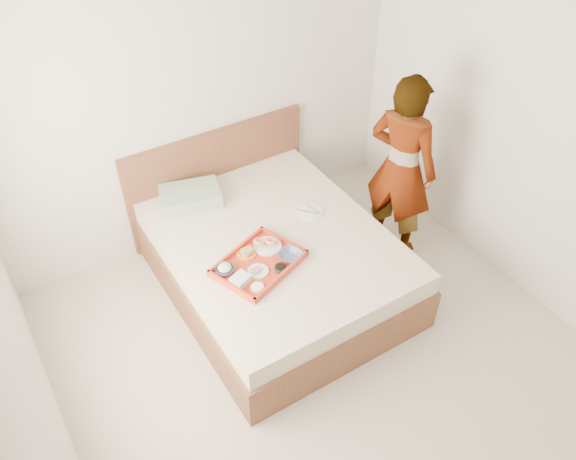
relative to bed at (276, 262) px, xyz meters
The scene contains 19 objects.
ground 1.04m from the bed, 94.02° to the right, with size 3.50×4.00×0.01m, color beige.
ceiling 2.54m from the bed, 94.02° to the right, with size 3.50×4.00×0.01m, color white.
wall_back 1.44m from the bed, 94.02° to the left, with size 3.50×0.01×2.60m, color silver.
wall_left 2.32m from the bed, 151.22° to the right, with size 0.01×4.00×2.60m, color silver.
wall_right 2.21m from the bed, 30.77° to the right, with size 0.01×4.00×2.60m, color silver.
bed is the anchor object (origin of this frame).
headboard 0.99m from the bed, 90.00° to the left, with size 1.65×0.06×0.95m, color brown.
pillow 0.88m from the bed, 116.31° to the left, with size 0.48×0.32×0.11m, color #85AD8A.
tray 0.44m from the bed, 142.15° to the right, with size 0.61×0.44×0.06m, color red.
prawn_plate 0.32m from the bed, 145.66° to the right, with size 0.21×0.21×0.01m, color white.
navy_bowl_big 0.40m from the bed, 97.13° to the right, with size 0.17×0.17×0.04m, color #1D2450.
sauce_dish 0.48m from the bed, 115.44° to the right, with size 0.09×0.09×0.03m, color black.
meat_plate 0.50m from the bed, 138.77° to the right, with size 0.15×0.15×0.01m, color white.
bread_plate 0.41m from the bed, 167.01° to the right, with size 0.15×0.15×0.01m, color orange.
salad_bowl 0.60m from the bed, 163.82° to the right, with size 0.13×0.13×0.04m, color #1D2450.
plastic_tub 0.63m from the bed, 147.30° to the right, with size 0.13×0.10×0.06m, color silver.
cheese_round 0.64m from the bed, 133.63° to the right, with size 0.09×0.09×0.03m, color white.
dinner_plate 0.49m from the bed, 16.32° to the left, with size 0.22×0.22×0.01m, color white.
person 1.24m from the bed, ahead, with size 0.59×0.38×1.61m, color silver.
Camera 1 is at (-1.58, -1.82, 3.45)m, focal length 36.08 mm.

